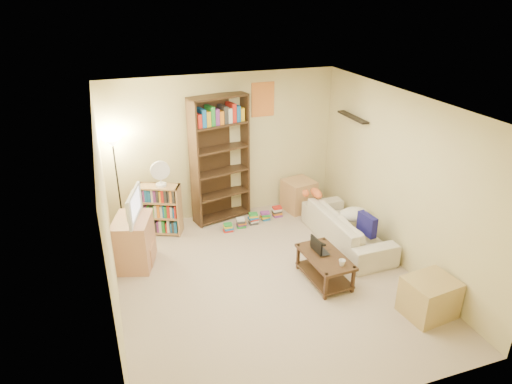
% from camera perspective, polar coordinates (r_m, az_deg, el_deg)
% --- Properties ---
extents(room, '(4.50, 4.54, 2.52)m').
position_cam_1_polar(room, '(5.75, 1.65, 2.39)').
color(room, tan).
rests_on(room, ground).
extents(sofa, '(1.87, 0.78, 0.54)m').
position_cam_1_polar(sofa, '(7.41, 11.29, -4.40)').
color(sofa, beige).
rests_on(sofa, ground).
extents(navy_pillow, '(0.15, 0.36, 0.32)m').
position_cam_1_polar(navy_pillow, '(7.04, 13.70, -3.96)').
color(navy_pillow, '#161459').
rests_on(navy_pillow, sofa).
extents(cream_blanket, '(0.50, 0.35, 0.21)m').
position_cam_1_polar(cream_blanket, '(7.41, 12.12, -2.76)').
color(cream_blanket, beige).
rests_on(cream_blanket, sofa).
extents(tabby_cat, '(0.42, 0.16, 0.15)m').
position_cam_1_polar(tabby_cat, '(7.69, 7.32, -0.13)').
color(tabby_cat, orange).
rests_on(tabby_cat, sofa).
extents(coffee_table, '(0.55, 0.92, 0.40)m').
position_cam_1_polar(coffee_table, '(6.47, 8.58, -8.95)').
color(coffee_table, '#3E2517').
rests_on(coffee_table, ground).
extents(laptop, '(0.33, 0.23, 0.02)m').
position_cam_1_polar(laptop, '(6.49, 8.48, -7.17)').
color(laptop, black).
rests_on(laptop, coffee_table).
extents(laptop_screen, '(0.03, 0.30, 0.20)m').
position_cam_1_polar(laptop_screen, '(6.38, 7.54, -6.60)').
color(laptop_screen, white).
rests_on(laptop_screen, laptop).
extents(mug, '(0.12, 0.12, 0.09)m').
position_cam_1_polar(mug, '(6.19, 10.70, -8.69)').
color(mug, white).
rests_on(mug, coffee_table).
extents(tv_remote, '(0.10, 0.17, 0.02)m').
position_cam_1_polar(tv_remote, '(6.64, 8.11, -6.36)').
color(tv_remote, black).
rests_on(tv_remote, coffee_table).
extents(tv_stand, '(0.68, 0.81, 0.75)m').
position_cam_1_polar(tv_stand, '(6.91, -15.01, -6.03)').
color(tv_stand, tan).
rests_on(tv_stand, ground).
extents(television, '(0.80, 0.51, 0.43)m').
position_cam_1_polar(television, '(6.64, -15.55, -1.64)').
color(television, black).
rests_on(television, tv_stand).
extents(tall_bookshelf, '(1.03, 0.55, 2.19)m').
position_cam_1_polar(tall_bookshelf, '(7.71, -4.53, 4.43)').
color(tall_bookshelf, '#3D2717').
rests_on(tall_bookshelf, ground).
extents(short_bookshelf, '(0.72, 0.51, 0.85)m').
position_cam_1_polar(short_bookshelf, '(7.64, -11.86, -2.17)').
color(short_bookshelf, tan).
rests_on(short_bookshelf, ground).
extents(desk_fan, '(0.30, 0.17, 0.43)m').
position_cam_1_polar(desk_fan, '(7.34, -11.89, 2.35)').
color(desk_fan, white).
rests_on(desk_fan, short_bookshelf).
extents(floor_lamp, '(0.28, 0.28, 1.65)m').
position_cam_1_polar(floor_lamp, '(7.45, -17.26, 3.94)').
color(floor_lamp, black).
rests_on(floor_lamp, ground).
extents(side_table, '(0.58, 0.58, 0.57)m').
position_cam_1_polar(side_table, '(8.37, 5.36, -0.39)').
color(side_table, tan).
rests_on(side_table, ground).
extents(end_cabinet, '(0.65, 0.57, 0.50)m').
position_cam_1_polar(end_cabinet, '(6.19, 20.85, -12.20)').
color(end_cabinet, tan).
rests_on(end_cabinet, ground).
extents(book_stacks, '(1.14, 0.37, 0.20)m').
position_cam_1_polar(book_stacks, '(7.93, -0.19, -3.36)').
color(book_stacks, red).
rests_on(book_stacks, ground).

